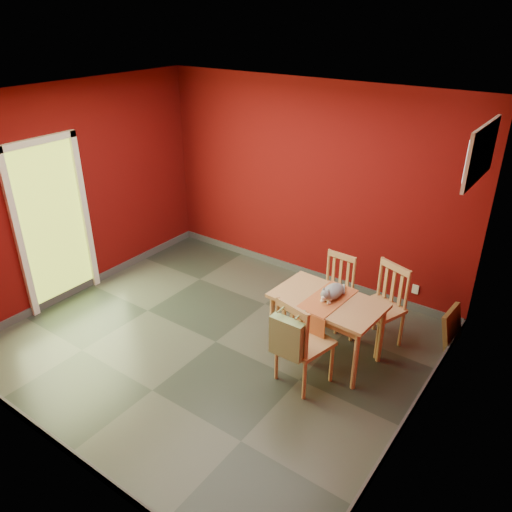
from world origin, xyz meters
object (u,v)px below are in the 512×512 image
Objects in this scene: tote_bag at (287,338)px; picture_frame at (452,327)px; chair_near at (302,341)px; dining_table at (327,306)px; chair_far_right at (382,305)px; chair_far_left at (334,289)px; cat at (333,289)px.

picture_frame is at bearing 58.87° from tote_bag.
chair_near is 2.07× the size of tote_bag.
tote_bag is at bearing -91.49° from dining_table.
chair_far_right is at bearing 71.44° from chair_near.
dining_table is 0.55m from chair_near.
dining_table is at bearing -135.91° from picture_frame.
dining_table is at bearing 91.60° from chair_near.
tote_bag is at bearing -80.87° from chair_far_left.
tote_bag is 1.09× the size of picture_frame.
chair_far_right reaches higher than cat.
chair_near is 2.25× the size of picture_frame.
tote_bag reaches higher than picture_frame.
chair_far_right is 2.19× the size of picture_frame.
chair_far_right is (0.39, 0.57, -0.14)m from dining_table.
chair_far_left is 1.97× the size of picture_frame.
tote_bag is (-0.03, -0.23, 0.16)m from chair_near.
dining_table is 2.71× the size of picture_frame.
chair_near is 0.28m from tote_bag.
picture_frame is at bearing 39.15° from cat.
chair_near is (-0.37, -1.11, 0.01)m from chair_far_right.
chair_far_right is at bearing -145.80° from picture_frame.
chair_far_right is at bearing -7.51° from chair_far_left.
picture_frame is (1.31, 0.38, -0.23)m from chair_far_left.
tote_bag is (-0.41, -1.34, 0.18)m from chair_far_right.
chair_far_left is at bearing 172.49° from chair_far_right.
chair_far_right is 1.17m from chair_near.
chair_near is 0.68m from cat.
chair_far_left is at bearing 110.84° from cat.
tote_bag reaches higher than cat.
dining_table is 1.54m from picture_frame.
chair_far_left is 1.81× the size of tote_bag.
dining_table is at bearing -110.89° from cat.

